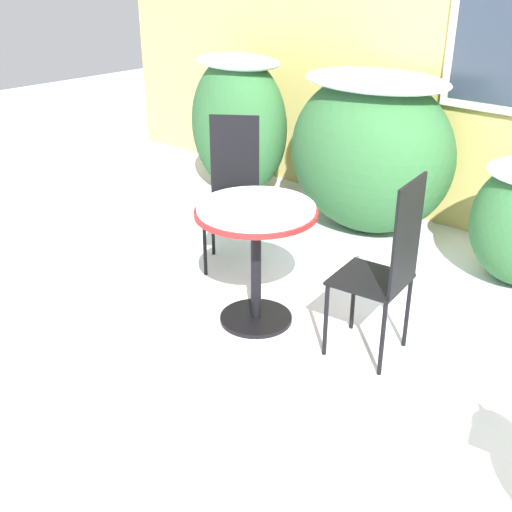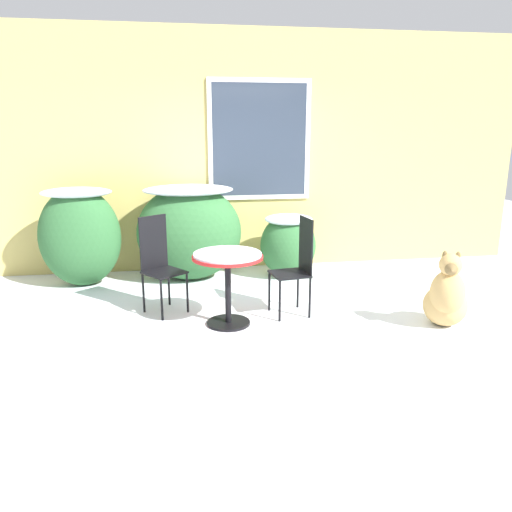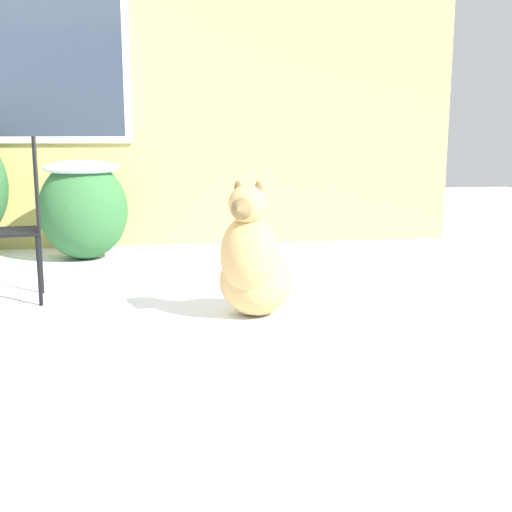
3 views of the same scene
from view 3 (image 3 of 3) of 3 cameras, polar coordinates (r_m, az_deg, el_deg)
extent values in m
cube|color=tan|center=(6.17, -20.57, 15.18)|extent=(8.00, 0.06, 3.14)
cube|color=silver|center=(6.09, -17.95, 16.95)|extent=(1.37, 0.04, 1.57)
cube|color=#2D3847|center=(6.08, -17.97, 16.96)|extent=(1.25, 0.01, 1.45)
ellipsoid|color=#2D6033|center=(5.51, -15.08, 3.96)|extent=(0.72, 0.68, 0.82)
ellipsoid|color=silver|center=(5.48, -15.26, 7.59)|extent=(0.61, 0.58, 0.12)
cube|color=black|center=(4.21, -21.04, 2.02)|extent=(0.41, 0.41, 0.02)
cube|color=black|center=(4.17, -18.93, 6.13)|extent=(0.06, 0.33, 0.57)
cylinder|color=black|center=(4.40, -18.60, -0.43)|extent=(0.02, 0.02, 0.43)
cylinder|color=black|center=(4.08, -18.71, -1.28)|extent=(0.02, 0.02, 0.43)
ellipsoid|color=tan|center=(3.68, 0.00, -2.20)|extent=(0.56, 0.56, 0.40)
ellipsoid|color=tan|center=(3.53, -0.61, 0.09)|extent=(0.42, 0.40, 0.44)
sphere|color=tan|center=(3.46, -0.77, 4.63)|extent=(0.21, 0.21, 0.21)
cone|color=brown|center=(3.33, -1.51, 4.11)|extent=(0.14, 0.12, 0.12)
ellipsoid|color=brown|center=(3.49, -1.60, 5.98)|extent=(0.05, 0.05, 0.10)
ellipsoid|color=brown|center=(3.45, 0.24, 5.93)|extent=(0.05, 0.05, 0.10)
ellipsoid|color=tan|center=(3.89, 0.87, -3.16)|extent=(0.16, 0.21, 0.08)
camera|label=1|loc=(1.89, 17.56, 41.18)|focal=45.00mm
camera|label=2|loc=(2.32, -121.51, 16.46)|focal=35.00mm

